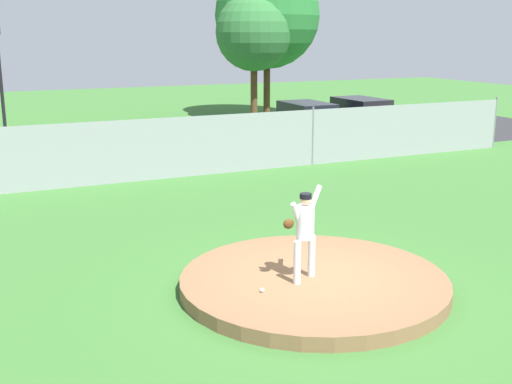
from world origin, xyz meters
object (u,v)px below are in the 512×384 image
(baseball, at_px, (262,290))
(parked_car_red, at_px, (360,118))
(parked_car_teal, at_px, (307,122))
(pitcher_youth, at_px, (304,227))

(baseball, height_order, parked_car_red, parked_car_red)
(parked_car_teal, bearing_deg, parked_car_red, -1.66)
(baseball, relative_size, parked_car_red, 0.02)
(pitcher_youth, distance_m, parked_car_teal, 17.15)
(parked_car_teal, distance_m, parked_car_red, 2.74)
(pitcher_youth, distance_m, baseball, 1.33)
(baseball, relative_size, parked_car_teal, 0.02)
(baseball, bearing_deg, parked_car_red, 51.44)
(pitcher_youth, relative_size, parked_car_red, 0.35)
(pitcher_youth, xyz_separation_m, parked_car_red, (11.11, 14.88, -0.41))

